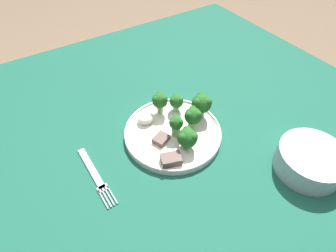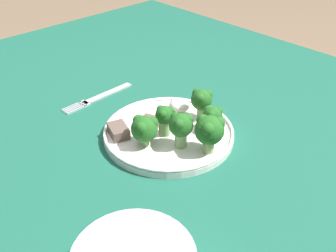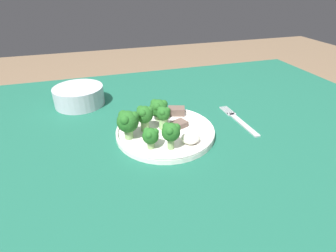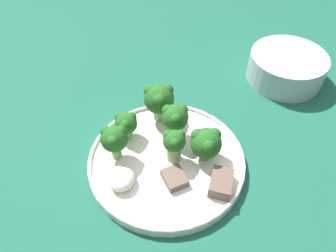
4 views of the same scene
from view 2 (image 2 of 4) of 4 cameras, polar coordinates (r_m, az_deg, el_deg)
table at (r=0.84m, az=0.30°, el=-4.03°), size 1.32×1.07×0.73m
dinner_plate at (r=0.74m, az=0.09°, el=-0.96°), size 0.24×0.24×0.02m
fork at (r=0.88m, az=-9.93°, el=4.15°), size 0.02×0.18×0.00m
broccoli_floret_near_rim_left at (r=0.67m, az=1.90°, el=0.01°), size 0.04×0.04×0.06m
broccoli_floret_center_left at (r=0.75m, az=4.89°, el=3.84°), size 0.04×0.04×0.06m
broccoli_floret_back_left at (r=0.68m, az=-3.46°, el=-0.31°), size 0.05×0.05×0.06m
broccoli_floret_front_left at (r=0.71m, az=-0.49°, el=1.29°), size 0.03×0.03×0.06m
broccoli_floret_center_back at (r=0.66m, az=6.03°, el=-0.58°), size 0.05×0.05×0.07m
broccoli_floret_mid_cluster at (r=0.73m, az=6.47°, el=1.48°), size 0.04×0.04×0.05m
meat_slice_front_slice at (r=0.75m, az=-2.65°, el=0.68°), size 0.04×0.04×0.01m
meat_slice_middle_slice at (r=0.72m, az=-7.20°, el=-0.71°), size 0.05×0.04×0.02m
sauce_dollop at (r=0.79m, az=1.75°, el=2.98°), size 0.04×0.04×0.02m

